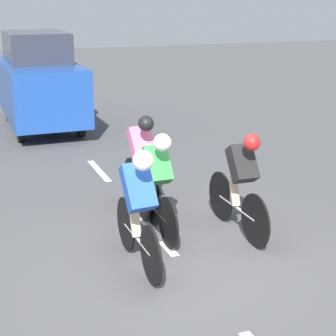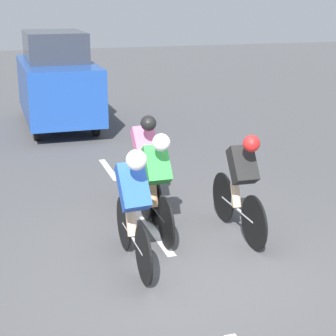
{
  "view_description": "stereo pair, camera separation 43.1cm",
  "coord_description": "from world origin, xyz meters",
  "px_view_note": "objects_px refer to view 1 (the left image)",
  "views": [
    {
      "loc": [
        2.4,
        5.69,
        3.15
      ],
      "look_at": [
        -0.17,
        -1.0,
        0.95
      ],
      "focal_mm": 60.0,
      "sensor_mm": 36.0,
      "label": 1
    },
    {
      "loc": [
        1.99,
        5.83,
        3.15
      ],
      "look_at": [
        -0.17,
        -1.0,
        0.95
      ],
      "focal_mm": 60.0,
      "sensor_mm": 36.0,
      "label": 2
    }
  ],
  "objects_px": {
    "cyclist_pink": "(142,162)",
    "cyclist_green": "(156,181)",
    "cyclist_blue": "(139,205)",
    "support_car": "(39,82)",
    "cyclist_black": "(241,181)"
  },
  "relations": [
    {
      "from": "cyclist_pink",
      "to": "cyclist_green",
      "type": "bearing_deg",
      "value": 84.48
    },
    {
      "from": "cyclist_blue",
      "to": "cyclist_green",
      "type": "xyz_separation_m",
      "value": [
        -0.53,
        -0.86,
        -0.03
      ]
    },
    {
      "from": "cyclist_blue",
      "to": "cyclist_pink",
      "type": "bearing_deg",
      "value": -109.92
    },
    {
      "from": "cyclist_pink",
      "to": "cyclist_green",
      "type": "relative_size",
      "value": 1.02
    },
    {
      "from": "cyclist_blue",
      "to": "support_car",
      "type": "height_order",
      "value": "support_car"
    },
    {
      "from": "cyclist_pink",
      "to": "cyclist_green",
      "type": "distance_m",
      "value": 0.84
    },
    {
      "from": "support_car",
      "to": "cyclist_green",
      "type": "bearing_deg",
      "value": 93.38
    },
    {
      "from": "cyclist_pink",
      "to": "cyclist_black",
      "type": "bearing_deg",
      "value": 129.41
    },
    {
      "from": "cyclist_green",
      "to": "support_car",
      "type": "xyz_separation_m",
      "value": [
        0.43,
        -7.23,
        0.37
      ]
    },
    {
      "from": "cyclist_blue",
      "to": "support_car",
      "type": "xyz_separation_m",
      "value": [
        -0.11,
        -8.09,
        0.34
      ]
    },
    {
      "from": "cyclist_green",
      "to": "support_car",
      "type": "bearing_deg",
      "value": -86.62
    },
    {
      "from": "support_car",
      "to": "cyclist_blue",
      "type": "bearing_deg",
      "value": 89.25
    },
    {
      "from": "cyclist_black",
      "to": "cyclist_green",
      "type": "distance_m",
      "value": 1.14
    },
    {
      "from": "cyclist_pink",
      "to": "cyclist_blue",
      "type": "xyz_separation_m",
      "value": [
        0.61,
        1.69,
        0.0
      ]
    },
    {
      "from": "cyclist_blue",
      "to": "cyclist_green",
      "type": "distance_m",
      "value": 1.01
    }
  ]
}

